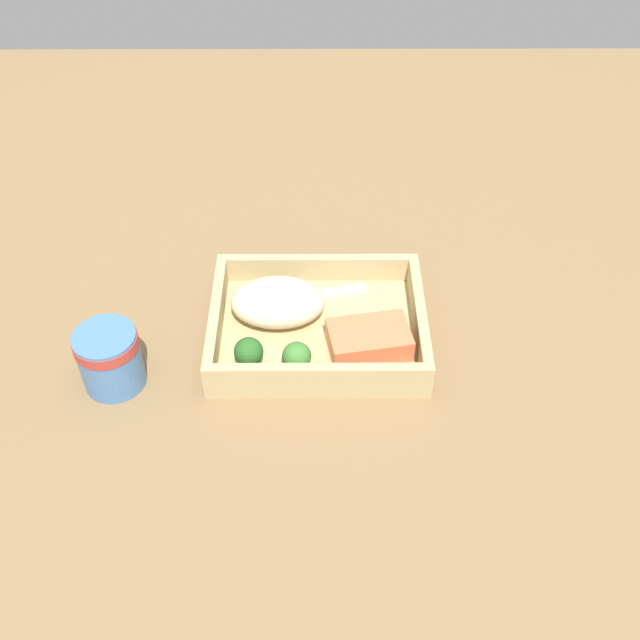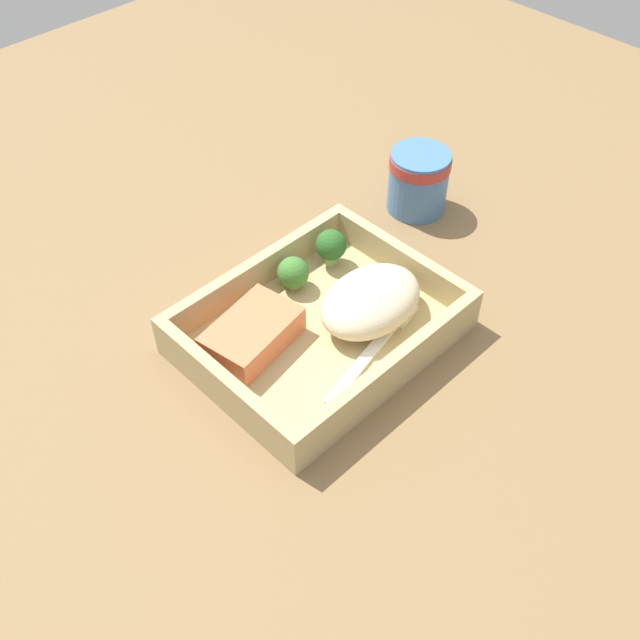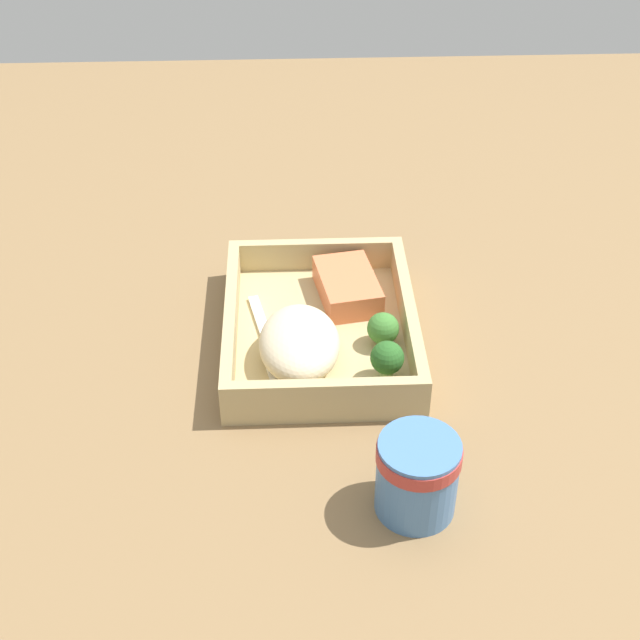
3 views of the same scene
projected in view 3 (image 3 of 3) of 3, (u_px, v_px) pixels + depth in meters
The scene contains 9 objects.
ground_plane at pixel (320, 347), 96.43cm from camera, with size 160.00×160.00×2.00cm, color olive.
takeout_tray at pixel (320, 335), 95.45cm from camera, with size 25.61×20.01×1.20cm, color tan.
tray_rim at pixel (320, 318), 94.00cm from camera, with size 25.61×20.01×3.53cm.
salmon_fillet at pixel (347, 287), 99.02cm from camera, with size 9.42×6.02×2.96cm, color #E77448.
mashed_potatoes at pixel (299, 343), 89.74cm from camera, with size 11.54×8.20×4.72cm, color beige.
broccoli_floret_1 at pixel (387, 359), 87.53cm from camera, with size 3.37×3.37×4.36cm.
broccoli_floret_2 at pixel (383, 329), 92.15cm from camera, with size 3.35×3.35×3.76cm.
fork at pixel (270, 346), 92.82cm from camera, with size 15.79×4.98×0.44cm.
paper_cup at pixel (417, 473), 75.03cm from camera, with size 7.20×7.20×7.54cm.
Camera 3 is at (74.43, -3.06, 60.31)cm, focal length 50.00 mm.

